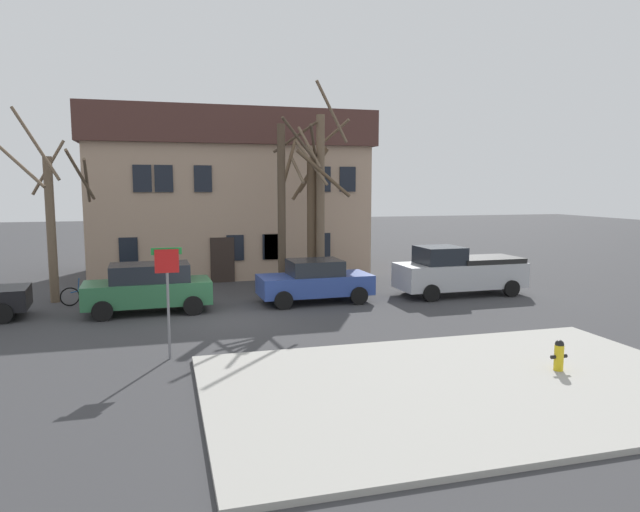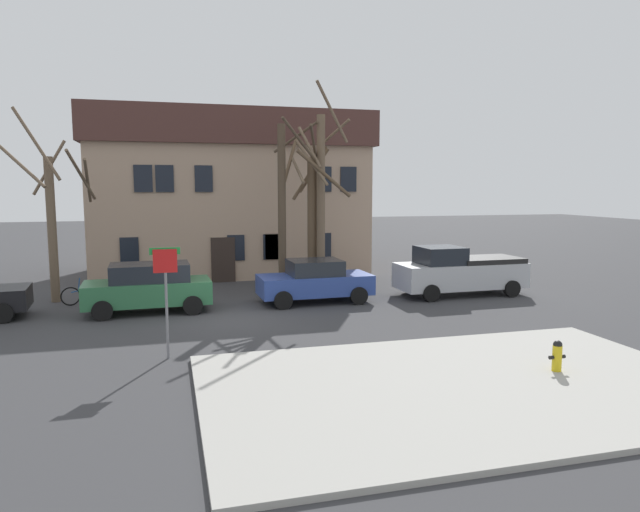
# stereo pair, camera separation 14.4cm
# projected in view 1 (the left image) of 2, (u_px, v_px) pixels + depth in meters

# --- Properties ---
(ground_plane) EXTENTS (120.00, 120.00, 0.00)m
(ground_plane) POSITION_uv_depth(u_px,v_px,m) (231.00, 319.00, 19.05)
(ground_plane) COLOR #38383A
(sidewalk_slab) EXTENTS (11.53, 7.20, 0.12)m
(sidewalk_slab) POSITION_uv_depth(u_px,v_px,m) (465.00, 385.00, 12.58)
(sidewalk_slab) COLOR #A8A59E
(sidewalk_slab) RESTS_ON ground_plane
(building_main) EXTENTS (13.83, 7.54, 8.11)m
(building_main) POSITION_uv_depth(u_px,v_px,m) (228.00, 193.00, 29.55)
(building_main) COLOR tan
(building_main) RESTS_ON ground_plane
(tree_bare_near) EXTENTS (3.42, 3.35, 7.31)m
(tree_bare_near) POSITION_uv_depth(u_px,v_px,m) (52.00, 215.00, 21.44)
(tree_bare_near) COLOR brown
(tree_bare_near) RESTS_ON ground_plane
(tree_bare_mid) EXTENTS (2.13, 3.34, 7.16)m
(tree_bare_mid) POSITION_uv_depth(u_px,v_px,m) (284.00, 201.00, 23.47)
(tree_bare_mid) COLOR #4C3D2D
(tree_bare_mid) RESTS_ON ground_plane
(tree_bare_far) EXTENTS (2.82, 2.84, 6.76)m
(tree_bare_far) POSITION_uv_depth(u_px,v_px,m) (311.00, 213.00, 24.49)
(tree_bare_far) COLOR brown
(tree_bare_far) RESTS_ON ground_plane
(tree_bare_end) EXTENTS (2.39, 2.38, 8.67)m
(tree_bare_end) POSITION_uv_depth(u_px,v_px,m) (320.00, 194.00, 24.03)
(tree_bare_end) COLOR brown
(tree_bare_end) RESTS_ON ground_plane
(car_green_wagon) EXTENTS (4.40, 2.16, 1.74)m
(car_green_wagon) POSITION_uv_depth(u_px,v_px,m) (149.00, 287.00, 19.99)
(car_green_wagon) COLOR #2D6B42
(car_green_wagon) RESTS_ON ground_plane
(car_blue_sedan) EXTENTS (4.36, 2.16, 1.65)m
(car_blue_sedan) POSITION_uv_depth(u_px,v_px,m) (315.00, 281.00, 21.78)
(car_blue_sedan) COLOR #2D4799
(car_blue_sedan) RESTS_ON ground_plane
(pickup_truck_silver) EXTENTS (5.31, 2.20, 2.03)m
(pickup_truck_silver) POSITION_uv_depth(u_px,v_px,m) (459.00, 271.00, 23.26)
(pickup_truck_silver) COLOR #B7BABF
(pickup_truck_silver) RESTS_ON ground_plane
(fire_hydrant) EXTENTS (0.42, 0.22, 0.74)m
(fire_hydrant) POSITION_uv_depth(u_px,v_px,m) (559.00, 355.00, 13.34)
(fire_hydrant) COLOR gold
(fire_hydrant) RESTS_ON sidewalk_slab
(street_sign_pole) EXTENTS (0.76, 0.07, 2.90)m
(street_sign_pole) POSITION_uv_depth(u_px,v_px,m) (167.00, 282.00, 14.44)
(street_sign_pole) COLOR slate
(street_sign_pole) RESTS_ON ground_plane
(bicycle_leaning) EXTENTS (1.69, 0.54, 1.03)m
(bicycle_leaning) POSITION_uv_depth(u_px,v_px,m) (85.00, 295.00, 21.40)
(bicycle_leaning) COLOR black
(bicycle_leaning) RESTS_ON ground_plane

